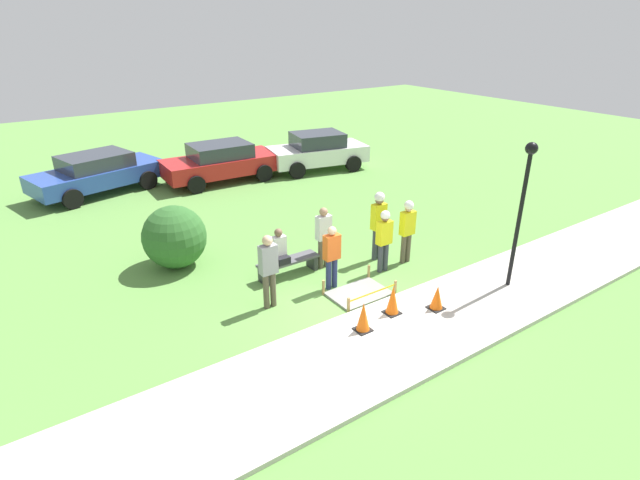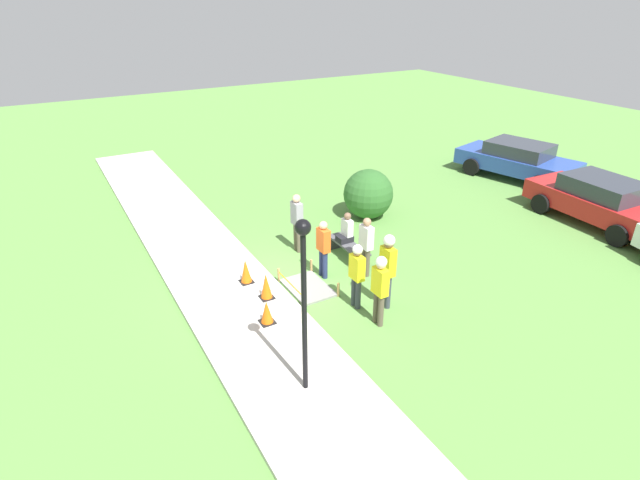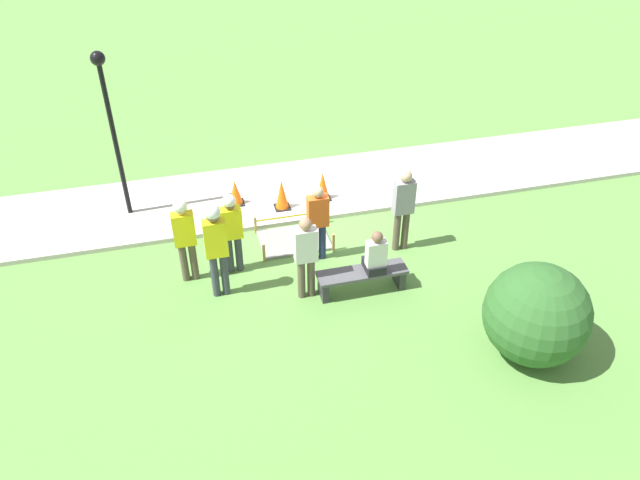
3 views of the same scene
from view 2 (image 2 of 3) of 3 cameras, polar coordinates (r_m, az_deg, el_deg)
The scene contains 18 objects.
ground_plane at distance 13.39m, azimuth -4.91°, elevation -5.03°, with size 60.00×60.00×0.00m, color #5B8E42.
sidewalk at distance 12.97m, azimuth -10.13°, elevation -6.27°, with size 28.00×2.59×0.10m.
wet_concrete_patch at distance 13.13m, azimuth -1.41°, elevation -5.43°, with size 1.47×1.04×0.39m.
traffic_cone_near_patch at distance 13.21m, azimuth -8.48°, elevation -3.54°, with size 0.34×0.34×0.67m.
traffic_cone_far_patch at distance 12.49m, azimuth -6.17°, elevation -5.26°, with size 0.34×0.34×0.69m.
traffic_cone_sidewalk_edge at distance 11.64m, azimuth -6.11°, elevation -8.20°, with size 0.34×0.34×0.58m.
park_bench at distance 14.47m, azimuth 3.27°, elevation -0.96°, with size 1.67×0.44×0.45m.
person_seated_on_bench at distance 14.44m, azimuth 3.02°, elevation 1.13°, with size 0.36×0.44×0.89m.
worker_supervisor at distance 11.37m, azimuth 6.87°, elevation -5.09°, with size 0.40×0.26×1.78m.
worker_assistant at distance 11.96m, azimuth 7.74°, elevation -2.70°, with size 0.40×0.28×1.95m.
worker_trainee at distance 11.96m, azimuth 4.23°, elevation -3.54°, with size 0.40×0.25×1.70m.
bystander_in_orange_shirt at distance 13.23m, azimuth 0.39°, elevation -0.71°, with size 0.40×0.22×1.65m.
bystander_in_gray_shirt at distance 13.36m, azimuth 5.29°, elevation -0.38°, with size 0.40×0.22×1.70m.
bystander_in_white_shirt at distance 14.57m, azimuth -2.66°, elevation 2.36°, with size 0.40×0.24×1.80m.
lamppost_near at distance 8.68m, azimuth -1.87°, elevation -4.90°, with size 0.28×0.28×3.56m.
parked_car_blue at distance 22.33m, azimuth 21.63°, elevation 8.55°, with size 5.07×3.06×1.50m.
parked_car_red at distance 18.95m, azimuth 29.34°, elevation 3.99°, with size 4.68×2.32×1.54m.
shrub_rounded_near at distance 17.03m, azimuth 5.54°, elevation 5.25°, with size 1.69×1.69×1.69m.
Camera 2 is at (10.43, -4.67, 6.98)m, focal length 28.00 mm.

